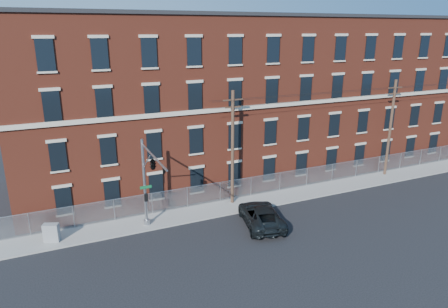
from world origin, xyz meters
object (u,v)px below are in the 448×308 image
traffic_signal_mast (151,170)px  pickup_truck (261,215)px  utility_cabinet (51,233)px  utility_pole_near (233,146)px

traffic_signal_mast → pickup_truck: traffic_signal_mast is taller
traffic_signal_mast → utility_cabinet: traffic_signal_mast is taller
pickup_truck → utility_cabinet: bearing=-0.7°
traffic_signal_mast → pickup_truck: (8.33, -1.22, -4.57)m
traffic_signal_mast → pickup_truck: 9.58m
pickup_truck → utility_cabinet: 15.73m
utility_pole_near → traffic_signal_mast: bearing=-156.9°
utility_cabinet → utility_pole_near: bearing=25.2°
utility_pole_near → utility_cabinet: bearing=-176.5°
utility_pole_near → pickup_truck: bearing=-85.9°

